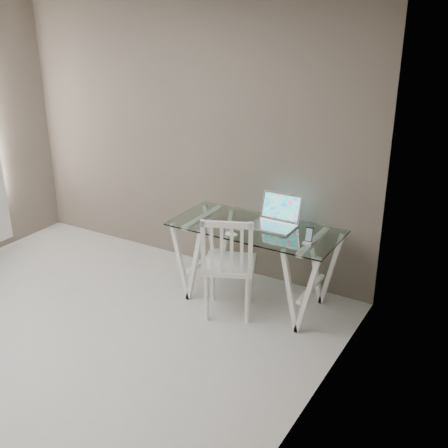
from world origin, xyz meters
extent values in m
plane|color=beige|center=(0.00, 0.00, 0.00)|extent=(4.50, 4.50, 0.00)
cube|color=#6A5E53|center=(0.00, 2.25, 1.35)|extent=(4.00, 0.02, 2.70)
cube|color=#6A5E53|center=(2.00, 0.00, 1.35)|extent=(0.02, 4.50, 2.70)
cube|color=silver|center=(1.02, 1.76, 0.74)|extent=(1.50, 0.70, 0.01)
cube|color=white|center=(0.47, 1.76, 0.36)|extent=(0.24, 0.62, 0.72)
cube|color=white|center=(1.57, 1.76, 0.36)|extent=(0.24, 0.62, 0.72)
cube|color=white|center=(0.91, 1.48, 0.47)|extent=(0.57, 0.57, 0.04)
cylinder|color=white|center=(0.82, 1.25, 0.22)|extent=(0.04, 0.04, 0.45)
cylinder|color=white|center=(1.14, 1.39, 0.22)|extent=(0.04, 0.04, 0.45)
cylinder|color=white|center=(0.68, 1.58, 0.22)|extent=(0.04, 0.04, 0.45)
cylinder|color=white|center=(1.00, 1.71, 0.22)|extent=(0.04, 0.04, 0.45)
cube|color=white|center=(0.99, 1.30, 0.71)|extent=(0.41, 0.20, 0.49)
cube|color=silver|center=(1.15, 1.82, 0.75)|extent=(0.38, 0.26, 0.02)
cube|color=#19D899|center=(1.15, 1.99, 0.88)|extent=(0.38, 0.09, 0.25)
cube|color=silver|center=(0.82, 1.66, 0.75)|extent=(0.26, 0.11, 0.01)
ellipsoid|color=silver|center=(0.94, 1.47, 0.76)|extent=(0.12, 0.07, 0.04)
cube|color=white|center=(1.56, 1.66, 0.75)|extent=(0.07, 0.07, 0.02)
cube|color=black|center=(1.56, 1.67, 0.82)|extent=(0.06, 0.03, 0.12)
camera|label=1|loc=(3.09, -2.34, 2.65)|focal=45.00mm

